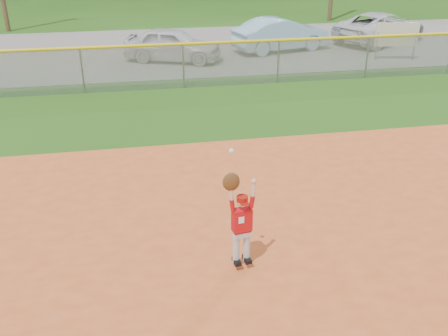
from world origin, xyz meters
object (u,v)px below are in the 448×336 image
(car_blue, at_px, (281,34))
(ballplayer, at_px, (240,219))
(sponsor_sign, at_px, (397,36))
(car_white_b, at_px, (381,27))
(car_white_a, at_px, (173,44))

(car_blue, xyz_separation_m, ballplayer, (-5.12, -15.01, 0.21))
(car_blue, xyz_separation_m, sponsor_sign, (4.13, -2.54, 0.28))
(car_white_b, bearing_deg, car_blue, 70.51)
(car_white_b, distance_m, ballplayer, 18.91)
(car_white_b, xyz_separation_m, sponsor_sign, (-1.03, -3.39, 0.30))
(sponsor_sign, relative_size, ballplayer, 0.84)
(car_white_a, bearing_deg, car_white_b, -57.79)
(sponsor_sign, bearing_deg, car_white_b, 73.05)
(car_white_a, height_order, ballplayer, ballplayer)
(car_blue, relative_size, sponsor_sign, 2.53)
(car_white_a, distance_m, car_blue, 4.96)
(car_white_a, xyz_separation_m, sponsor_sign, (8.99, -1.53, 0.32))
(car_white_a, xyz_separation_m, ballplayer, (-0.26, -14.00, 0.25))
(sponsor_sign, xyz_separation_m, ballplayer, (-9.25, -12.48, -0.07))
(car_blue, relative_size, car_white_b, 0.87)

